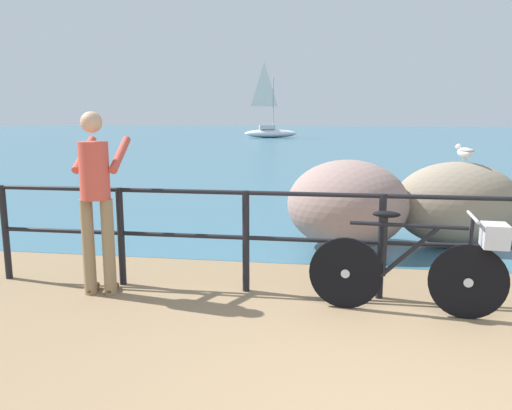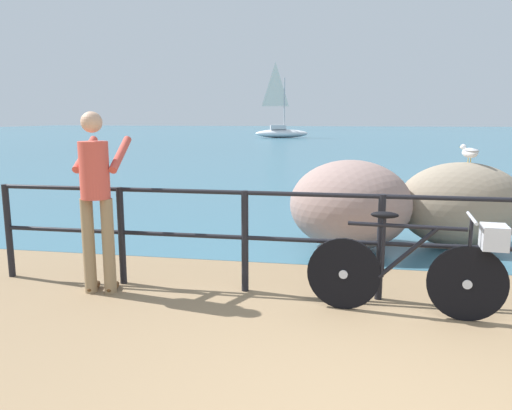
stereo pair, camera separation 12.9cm
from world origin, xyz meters
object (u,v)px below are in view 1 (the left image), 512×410
Objects in this scene: person_at_railing at (96,194)px; breakwater_boulder_main at (456,204)px; sailboat at (270,129)px; breakwater_boulder_left at (347,204)px; seagull at (465,151)px; bicycle at (424,264)px.

person_at_railing reaches higher than breakwater_boulder_main.
sailboat is at bearing 101.20° from breakwater_boulder_main.
sailboat is (-5.44, 35.13, 0.12)m from breakwater_boulder_left.
person_at_railing is at bearing -147.59° from breakwater_boulder_main.
breakwater_boulder_left is (-1.45, -0.34, 0.02)m from breakwater_boulder_main.
seagull is 35.49m from sailboat.
person_at_railing is 3.27m from breakwater_boulder_left.
bicycle is 3.10m from person_at_railing.
breakwater_boulder_main is 35.47m from sailboat.
person_at_railing is 37.39m from sailboat.
bicycle is at bearing 128.16° from seagull.
seagull is at bearing 12.57° from breakwater_boulder_left.
breakwater_boulder_main is at bearing 13.24° from breakwater_boulder_left.
person_at_railing is 5.53× the size of seagull.
breakwater_boulder_main is 1.49m from breakwater_boulder_left.
person_at_railing is 1.12× the size of breakwater_boulder_left.
breakwater_boulder_left is at bearing -94.00° from sailboat.
sailboat is at bearing 104.29° from bicycle.
bicycle is 2.84m from seagull.
bicycle is 37.84m from sailboat.
bicycle is 1.02× the size of breakwater_boulder_main.
sailboat is at bearing 98.80° from breakwater_boulder_left.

